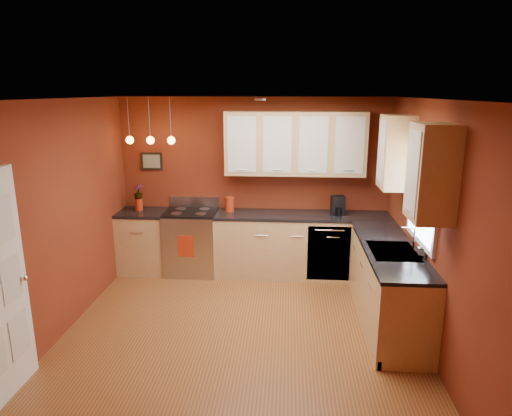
# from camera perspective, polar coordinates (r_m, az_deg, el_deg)

# --- Properties ---
(floor) EXTENTS (4.20, 4.20, 0.00)m
(floor) POSITION_cam_1_polar(r_m,az_deg,el_deg) (5.37, -1.95, -15.50)
(floor) COLOR brown
(floor) RESTS_ON ground
(ceiling) EXTENTS (4.00, 4.20, 0.02)m
(ceiling) POSITION_cam_1_polar(r_m,az_deg,el_deg) (4.66, -2.23, 13.45)
(ceiling) COLOR beige
(ceiling) RESTS_ON wall_back
(wall_back) EXTENTS (4.00, 0.02, 2.60)m
(wall_back) POSITION_cam_1_polar(r_m,az_deg,el_deg) (6.89, -0.23, 2.88)
(wall_back) COLOR maroon
(wall_back) RESTS_ON floor
(wall_front) EXTENTS (4.00, 0.02, 2.60)m
(wall_front) POSITION_cam_1_polar(r_m,az_deg,el_deg) (2.92, -6.58, -13.81)
(wall_front) COLOR maroon
(wall_front) RESTS_ON floor
(wall_left) EXTENTS (0.02, 4.20, 2.60)m
(wall_left) POSITION_cam_1_polar(r_m,az_deg,el_deg) (5.44, -23.54, -1.48)
(wall_left) COLOR maroon
(wall_left) RESTS_ON floor
(wall_right) EXTENTS (0.02, 4.20, 2.60)m
(wall_right) POSITION_cam_1_polar(r_m,az_deg,el_deg) (5.05, 21.11, -2.39)
(wall_right) COLOR maroon
(wall_right) RESTS_ON floor
(base_cabinets_back_left) EXTENTS (0.70, 0.60, 0.90)m
(base_cabinets_back_left) POSITION_cam_1_polar(r_m,az_deg,el_deg) (7.14, -13.78, -4.20)
(base_cabinets_back_left) COLOR tan
(base_cabinets_back_left) RESTS_ON floor
(base_cabinets_back_right) EXTENTS (2.54, 0.60, 0.90)m
(base_cabinets_back_right) POSITION_cam_1_polar(r_m,az_deg,el_deg) (6.81, 5.75, -4.76)
(base_cabinets_back_right) COLOR tan
(base_cabinets_back_right) RESTS_ON floor
(base_cabinets_right) EXTENTS (0.60, 2.10, 0.90)m
(base_cabinets_right) POSITION_cam_1_polar(r_m,az_deg,el_deg) (5.67, 16.09, -9.31)
(base_cabinets_right) COLOR tan
(base_cabinets_right) RESTS_ON floor
(counter_back_left) EXTENTS (0.70, 0.62, 0.04)m
(counter_back_left) POSITION_cam_1_polar(r_m,az_deg,el_deg) (7.00, -14.01, -0.55)
(counter_back_left) COLOR black
(counter_back_left) RESTS_ON base_cabinets_back_left
(counter_back_right) EXTENTS (2.54, 0.62, 0.04)m
(counter_back_right) POSITION_cam_1_polar(r_m,az_deg,el_deg) (6.67, 5.85, -0.94)
(counter_back_right) COLOR black
(counter_back_right) RESTS_ON base_cabinets_back_right
(counter_right) EXTENTS (0.62, 2.10, 0.04)m
(counter_right) POSITION_cam_1_polar(r_m,az_deg,el_deg) (5.50, 16.43, -4.82)
(counter_right) COLOR black
(counter_right) RESTS_ON base_cabinets_right
(gas_range) EXTENTS (0.76, 0.64, 1.11)m
(gas_range) POSITION_cam_1_polar(r_m,az_deg,el_deg) (6.94, -8.03, -4.18)
(gas_range) COLOR #AFAEB3
(gas_range) RESTS_ON floor
(dishwasher_front) EXTENTS (0.60, 0.02, 0.80)m
(dishwasher_front) POSITION_cam_1_polar(r_m,az_deg,el_deg) (6.56, 9.06, -5.63)
(dishwasher_front) COLOR #AFAEB3
(dishwasher_front) RESTS_ON base_cabinets_back_right
(sink) EXTENTS (0.50, 0.70, 0.33)m
(sink) POSITION_cam_1_polar(r_m,az_deg,el_deg) (5.37, 16.78, -5.39)
(sink) COLOR gray
(sink) RESTS_ON counter_right
(window) EXTENTS (0.06, 1.02, 1.22)m
(window) POSITION_cam_1_polar(r_m,az_deg,el_deg) (5.24, 20.30, 2.63)
(window) COLOR white
(window) RESTS_ON wall_right
(upper_cabinets_back) EXTENTS (2.00, 0.35, 0.90)m
(upper_cabinets_back) POSITION_cam_1_polar(r_m,az_deg,el_deg) (6.59, 4.91, 8.03)
(upper_cabinets_back) COLOR tan
(upper_cabinets_back) RESTS_ON wall_back
(upper_cabinets_right) EXTENTS (0.35, 1.95, 0.90)m
(upper_cabinets_right) POSITION_cam_1_polar(r_m,az_deg,el_deg) (5.18, 18.88, 5.57)
(upper_cabinets_right) COLOR tan
(upper_cabinets_right) RESTS_ON wall_right
(wall_picture) EXTENTS (0.32, 0.03, 0.26)m
(wall_picture) POSITION_cam_1_polar(r_m,az_deg,el_deg) (7.09, -12.90, 5.72)
(wall_picture) COLOR black
(wall_picture) RESTS_ON wall_back
(pendant_lights) EXTENTS (0.71, 0.11, 0.66)m
(pendant_lights) POSITION_cam_1_polar(r_m,az_deg,el_deg) (6.70, -13.06, 8.32)
(pendant_lights) COLOR gray
(pendant_lights) RESTS_ON ceiling
(red_canister) EXTENTS (0.14, 0.14, 0.21)m
(red_canister) POSITION_cam_1_polar(r_m,az_deg,el_deg) (6.77, -3.33, 0.47)
(red_canister) COLOR #A42A11
(red_canister) RESTS_ON counter_back_right
(red_vase) EXTENTS (0.11, 0.11, 0.18)m
(red_vase) POSITION_cam_1_polar(r_m,az_deg,el_deg) (7.05, -14.42, 0.43)
(red_vase) COLOR #A42A11
(red_vase) RESTS_ON counter_back_left
(flowers) EXTENTS (0.15, 0.15, 0.23)m
(flowers) POSITION_cam_1_polar(r_m,az_deg,el_deg) (7.01, -14.52, 1.91)
(flowers) COLOR #A42A11
(flowers) RESTS_ON red_vase
(coffee_maker) EXTENTS (0.21, 0.21, 0.28)m
(coffee_maker) POSITION_cam_1_polar(r_m,az_deg,el_deg) (6.68, 10.20, 0.23)
(coffee_maker) COLOR black
(coffee_maker) RESTS_ON counter_back_right
(soap_pump) EXTENTS (0.10, 0.10, 0.18)m
(soap_pump) POSITION_cam_1_polar(r_m,az_deg,el_deg) (5.21, 20.02, -4.95)
(soap_pump) COLOR silver
(soap_pump) RESTS_ON counter_right
(dish_towel) EXTENTS (0.23, 0.02, 0.32)m
(dish_towel) POSITION_cam_1_polar(r_m,az_deg,el_deg) (6.63, -8.78, -4.76)
(dish_towel) COLOR #A42A11
(dish_towel) RESTS_ON gas_range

